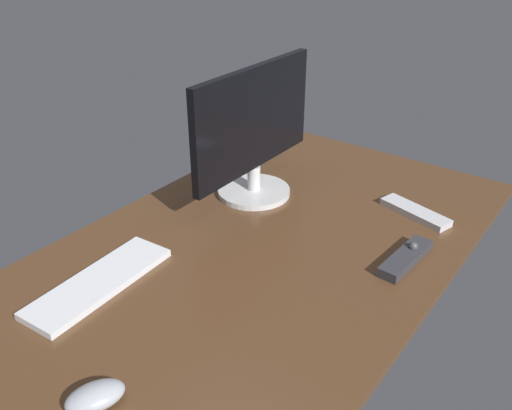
% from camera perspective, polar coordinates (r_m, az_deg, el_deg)
% --- Properties ---
extents(desk, '(1.40, 0.84, 0.02)m').
position_cam_1_polar(desk, '(1.36, 0.84, -4.35)').
color(desk, '#4C301C').
rests_on(desk, ground).
extents(monitor, '(0.49, 0.21, 0.37)m').
position_cam_1_polar(monitor, '(1.50, -0.23, 7.43)').
color(monitor, silver).
rests_on(monitor, desk).
extents(keyboard, '(0.35, 0.13, 0.02)m').
position_cam_1_polar(keyboard, '(1.25, -16.02, -7.74)').
color(keyboard, silver).
rests_on(keyboard, desk).
extents(computer_mouse, '(0.12, 0.10, 0.04)m').
position_cam_1_polar(computer_mouse, '(0.99, -16.41, -18.61)').
color(computer_mouse, '#999EA5').
rests_on(computer_mouse, desk).
extents(media_remote, '(0.19, 0.06, 0.04)m').
position_cam_1_polar(media_remote, '(1.32, 15.36, -5.32)').
color(media_remote, '#2D2D33').
rests_on(media_remote, desk).
extents(tv_remote, '(0.11, 0.21, 0.02)m').
position_cam_1_polar(tv_remote, '(1.53, 16.25, -0.71)').
color(tv_remote, '#B7B7BC').
rests_on(tv_remote, desk).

